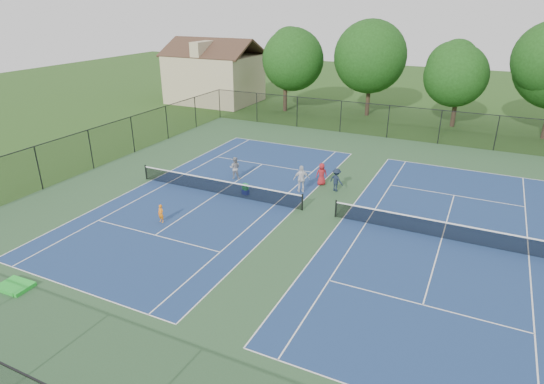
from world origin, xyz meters
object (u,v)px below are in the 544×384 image
at_px(tree_back_c, 461,71).
at_px(ball_hopper, 245,187).
at_px(instructor, 235,168).
at_px(bystander_c, 322,174).
at_px(ball_crate, 246,192).
at_px(tree_back_b, 372,53).
at_px(bystander_a, 302,179).
at_px(tree_back_a, 286,56).
at_px(bystander_b, 336,180).
at_px(clapboard_house, 214,76).
at_px(child_player, 161,214).

relative_size(tree_back_c, ball_hopper, 21.66).
height_order(instructor, bystander_c, instructor).
relative_size(tree_back_c, instructor, 5.26).
distance_m(tree_back_c, ball_crate, 26.95).
distance_m(tree_back_b, tree_back_c, 9.12).
relative_size(bystander_a, bystander_c, 1.18).
bearing_deg(tree_back_a, bystander_b, -57.62).
xyz_separation_m(tree_back_c, clapboard_house, (-28.00, -0.00, -2.39)).
height_order(instructor, bystander_b, instructor).
xyz_separation_m(tree_back_b, bystander_c, (2.56, -21.60, -5.82)).
xyz_separation_m(clapboard_house, bystander_a, (20.80, -22.36, -2.18)).
bearing_deg(child_player, tree_back_c, 72.97).
bearing_deg(clapboard_house, ball_crate, -53.99).
bearing_deg(ball_crate, bystander_c, 43.69).
distance_m(instructor, ball_crate, 3.07).
bearing_deg(ball_crate, child_player, -112.70).
bearing_deg(child_player, tree_back_b, 89.12).
bearing_deg(bystander_a, clapboard_house, -77.15).
bearing_deg(bystander_a, tree_back_c, -137.93).
xyz_separation_m(bystander_b, bystander_c, (-1.25, 0.61, -0.01)).
height_order(tree_back_a, ball_hopper, tree_back_a).
bearing_deg(tree_back_a, clapboard_house, 174.29).
height_order(tree_back_b, bystander_a, tree_back_b).
height_order(tree_back_b, bystander_b, tree_back_b).
relative_size(bystander_c, ball_crate, 3.72).
bearing_deg(instructor, tree_back_a, -90.97).
distance_m(tree_back_a, instructor, 22.48).
xyz_separation_m(tree_back_c, bystander_b, (-5.19, -21.21, -4.69)).
distance_m(bystander_b, ball_hopper, 6.01).
bearing_deg(bystander_c, ball_hopper, 11.38).
bearing_deg(tree_back_b, ball_crate, -93.00).
xyz_separation_m(bystander_b, ball_hopper, (-5.14, -3.11, -0.27)).
bearing_deg(clapboard_house, bystander_a, -47.07).
distance_m(clapboard_house, bystander_c, 29.91).
bearing_deg(instructor, bystander_c, 178.47).
bearing_deg(clapboard_house, tree_back_a, -5.71).
relative_size(tree_back_c, bystander_a, 4.58).
bearing_deg(instructor, tree_back_b, -114.19).
bearing_deg(instructor, clapboard_house, -70.65).
distance_m(tree_back_a, child_player, 29.96).
relative_size(tree_back_b, clapboard_house, 0.93).
xyz_separation_m(tree_back_a, clapboard_house, (-10.00, 1.00, -2.95)).
height_order(clapboard_house, ball_crate, clapboard_house).
bearing_deg(tree_back_b, bystander_a, -85.59).
distance_m(tree_back_a, bystander_c, 23.36).
bearing_deg(tree_back_b, bystander_c, -83.24).
bearing_deg(tree_back_c, instructor, -119.21).
bearing_deg(tree_back_c, tree_back_a, -176.82).
relative_size(tree_back_a, ball_hopper, 23.61).
bearing_deg(child_player, ball_crate, 73.22).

